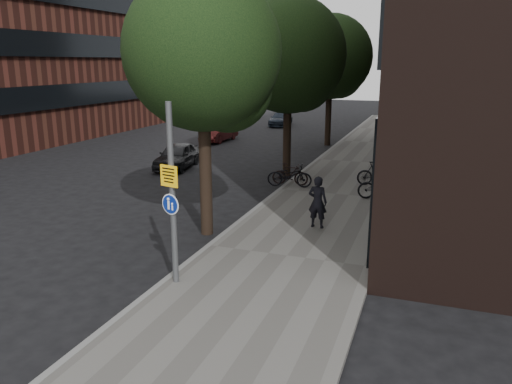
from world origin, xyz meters
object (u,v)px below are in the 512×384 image
at_px(signpost, 172,195).
at_px(pedestrian, 318,202).
at_px(parked_car_near, 177,156).
at_px(parked_bike_facade_near, 383,186).

distance_m(signpost, pedestrian, 5.53).
xyz_separation_m(pedestrian, parked_car_near, (-8.51, 6.84, -0.31)).
bearing_deg(signpost, pedestrian, 79.76).
relative_size(pedestrian, parked_bike_facade_near, 0.86).
height_order(pedestrian, parked_bike_facade_near, pedestrian).
relative_size(signpost, parked_bike_facade_near, 2.22).
relative_size(parked_bike_facade_near, parked_car_near, 0.52).
bearing_deg(pedestrian, signpost, 69.91).
distance_m(pedestrian, parked_bike_facade_near, 4.34).
relative_size(pedestrian, parked_car_near, 0.45).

